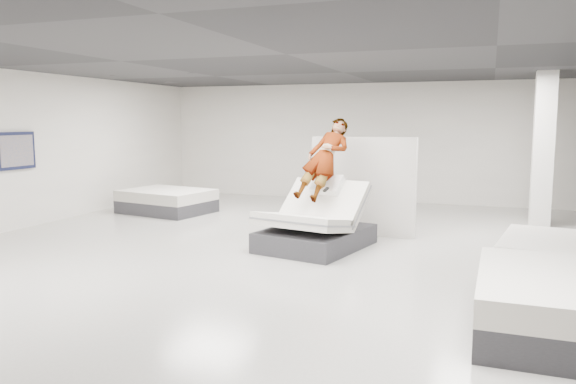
{
  "coord_description": "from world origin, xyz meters",
  "views": [
    {
      "loc": [
        2.98,
        -8.19,
        2.21
      ],
      "look_at": [
        -0.22,
        0.66,
        1.0
      ],
      "focal_mm": 35.0,
      "sensor_mm": 36.0,
      "label": 1
    }
  ],
  "objects_px": {
    "person": "(325,175)",
    "divider_panel": "(362,186)",
    "wall_poster": "(16,151)",
    "flat_bed_right_near": "(563,305)",
    "flat_bed_right_far": "(554,256)",
    "flat_bed_left_far": "(167,201)",
    "hero_bed": "(315,227)",
    "remote": "(326,189)",
    "column": "(543,150)"
  },
  "relations": [
    {
      "from": "remote",
      "to": "flat_bed_right_near",
      "type": "relative_size",
      "value": 0.06
    },
    {
      "from": "flat_bed_right_near",
      "to": "flat_bed_left_far",
      "type": "relative_size",
      "value": 1.01
    },
    {
      "from": "remote",
      "to": "person",
      "type": "bearing_deg",
      "value": 122.15
    },
    {
      "from": "flat_bed_right_near",
      "to": "column",
      "type": "distance_m",
      "value": 6.57
    },
    {
      "from": "hero_bed",
      "to": "wall_poster",
      "type": "relative_size",
      "value": 2.33
    },
    {
      "from": "remote",
      "to": "divider_panel",
      "type": "xyz_separation_m",
      "value": [
        0.29,
        1.52,
        -0.1
      ]
    },
    {
      "from": "hero_bed",
      "to": "person",
      "type": "bearing_deg",
      "value": 77.6
    },
    {
      "from": "person",
      "to": "flat_bed_right_near",
      "type": "bearing_deg",
      "value": -30.04
    },
    {
      "from": "flat_bed_right_far",
      "to": "column",
      "type": "height_order",
      "value": "column"
    },
    {
      "from": "remote",
      "to": "divider_panel",
      "type": "relative_size",
      "value": 0.07
    },
    {
      "from": "hero_bed",
      "to": "wall_poster",
      "type": "height_order",
      "value": "wall_poster"
    },
    {
      "from": "wall_poster",
      "to": "column",
      "type": "bearing_deg",
      "value": 21.93
    },
    {
      "from": "flat_bed_right_near",
      "to": "flat_bed_left_far",
      "type": "distance_m",
      "value": 9.62
    },
    {
      "from": "flat_bed_right_far",
      "to": "flat_bed_left_far",
      "type": "height_order",
      "value": "flat_bed_left_far"
    },
    {
      "from": "wall_poster",
      "to": "flat_bed_left_far",
      "type": "bearing_deg",
      "value": 59.93
    },
    {
      "from": "hero_bed",
      "to": "column",
      "type": "distance_m",
      "value": 5.36
    },
    {
      "from": "flat_bed_right_far",
      "to": "column",
      "type": "xyz_separation_m",
      "value": [
        0.09,
        3.94,
        1.34
      ]
    },
    {
      "from": "divider_panel",
      "to": "hero_bed",
      "type": "bearing_deg",
      "value": -103.21
    },
    {
      "from": "divider_panel",
      "to": "flat_bed_left_far",
      "type": "xyz_separation_m",
      "value": [
        -4.97,
        0.96,
        -0.67
      ]
    },
    {
      "from": "column",
      "to": "person",
      "type": "bearing_deg",
      "value": -139.18
    },
    {
      "from": "hero_bed",
      "to": "flat_bed_left_far",
      "type": "xyz_separation_m",
      "value": [
        -4.46,
        2.41,
        -0.1
      ]
    },
    {
      "from": "remote",
      "to": "flat_bed_left_far",
      "type": "bearing_deg",
      "value": 164.49
    },
    {
      "from": "column",
      "to": "wall_poster",
      "type": "xyz_separation_m",
      "value": [
        -9.93,
        -4.0,
        0.0
      ]
    },
    {
      "from": "person",
      "to": "flat_bed_left_far",
      "type": "height_order",
      "value": "person"
    },
    {
      "from": "hero_bed",
      "to": "flat_bed_right_near",
      "type": "bearing_deg",
      "value": -38.89
    },
    {
      "from": "remote",
      "to": "wall_poster",
      "type": "bearing_deg",
      "value": -164.22
    },
    {
      "from": "column",
      "to": "flat_bed_left_far",
      "type": "bearing_deg",
      "value": -172.1
    },
    {
      "from": "divider_panel",
      "to": "flat_bed_left_far",
      "type": "height_order",
      "value": "divider_panel"
    },
    {
      "from": "flat_bed_left_far",
      "to": "column",
      "type": "xyz_separation_m",
      "value": [
        8.28,
        1.15,
        1.33
      ]
    },
    {
      "from": "person",
      "to": "remote",
      "type": "xyz_separation_m",
      "value": [
        0.14,
        -0.39,
        -0.21
      ]
    },
    {
      "from": "divider_panel",
      "to": "flat_bed_right_far",
      "type": "distance_m",
      "value": 3.77
    },
    {
      "from": "flat_bed_left_far",
      "to": "flat_bed_right_near",
      "type": "bearing_deg",
      "value": -33.35
    },
    {
      "from": "hero_bed",
      "to": "remote",
      "type": "bearing_deg",
      "value": -18.04
    },
    {
      "from": "wall_poster",
      "to": "remote",
      "type": "bearing_deg",
      "value": 3.38
    },
    {
      "from": "flat_bed_right_far",
      "to": "flat_bed_right_near",
      "type": "xyz_separation_m",
      "value": [
        -0.15,
        -2.5,
        0.05
      ]
    },
    {
      "from": "hero_bed",
      "to": "flat_bed_right_far",
      "type": "distance_m",
      "value": 3.75
    },
    {
      "from": "wall_poster",
      "to": "flat_bed_right_near",
      "type": "bearing_deg",
      "value": -14.14
    },
    {
      "from": "flat_bed_right_near",
      "to": "hero_bed",
      "type": "bearing_deg",
      "value": 141.11
    },
    {
      "from": "hero_bed",
      "to": "flat_bed_left_far",
      "type": "bearing_deg",
      "value": 151.66
    },
    {
      "from": "person",
      "to": "flat_bed_right_far",
      "type": "relative_size",
      "value": 0.84
    },
    {
      "from": "column",
      "to": "wall_poster",
      "type": "distance_m",
      "value": 10.71
    },
    {
      "from": "flat_bed_right_far",
      "to": "flat_bed_left_far",
      "type": "relative_size",
      "value": 0.92
    },
    {
      "from": "wall_poster",
      "to": "divider_panel",
      "type": "bearing_deg",
      "value": 15.97
    },
    {
      "from": "flat_bed_right_far",
      "to": "flat_bed_left_far",
      "type": "distance_m",
      "value": 8.65
    },
    {
      "from": "flat_bed_right_far",
      "to": "divider_panel",
      "type": "bearing_deg",
      "value": 150.4
    },
    {
      "from": "flat_bed_right_far",
      "to": "wall_poster",
      "type": "relative_size",
      "value": 2.17
    },
    {
      "from": "person",
      "to": "divider_panel",
      "type": "xyz_separation_m",
      "value": [
        0.43,
        1.13,
        -0.31
      ]
    },
    {
      "from": "remote",
      "to": "column",
      "type": "height_order",
      "value": "column"
    },
    {
      "from": "flat_bed_right_far",
      "to": "wall_poster",
      "type": "bearing_deg",
      "value": -179.63
    },
    {
      "from": "remote",
      "to": "flat_bed_right_near",
      "type": "distance_m",
      "value": 4.45
    }
  ]
}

